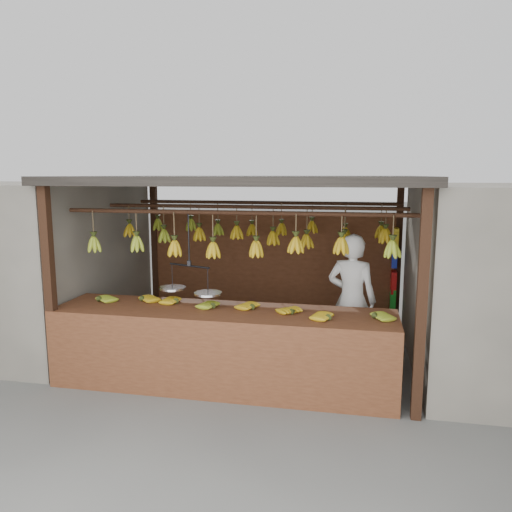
# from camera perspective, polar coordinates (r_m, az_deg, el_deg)

# --- Properties ---
(ground) EXTENTS (80.00, 80.00, 0.00)m
(ground) POSITION_cam_1_polar(r_m,az_deg,el_deg) (6.98, -0.50, -10.99)
(ground) COLOR #5B5B57
(stall) EXTENTS (4.30, 3.30, 2.40)m
(stall) POSITION_cam_1_polar(r_m,az_deg,el_deg) (6.88, 0.05, 5.56)
(stall) COLOR black
(stall) RESTS_ON ground
(neighbor_left) EXTENTS (3.00, 3.00, 2.30)m
(neighbor_left) POSITION_cam_1_polar(r_m,az_deg,el_deg) (8.20, -25.96, -0.56)
(neighbor_left) COLOR slate
(neighbor_left) RESTS_ON ground
(counter) EXTENTS (3.90, 0.89, 0.96)m
(counter) POSITION_cam_1_polar(r_m,az_deg,el_deg) (5.63, -4.11, -8.31)
(counter) COLOR brown
(counter) RESTS_ON ground
(hanging_bananas) EXTENTS (3.62, 2.24, 0.38)m
(hanging_bananas) POSITION_cam_1_polar(r_m,az_deg,el_deg) (6.58, -0.45, 2.26)
(hanging_bananas) COLOR #92A523
(hanging_bananas) RESTS_ON ground
(balance_scale) EXTENTS (0.80, 0.48, 0.93)m
(balance_scale) POSITION_cam_1_polar(r_m,az_deg,el_deg) (5.86, -7.58, -3.56)
(balance_scale) COLOR black
(balance_scale) RESTS_ON ground
(vendor) EXTENTS (0.69, 0.54, 1.70)m
(vendor) POSITION_cam_1_polar(r_m,az_deg,el_deg) (6.46, 10.87, -4.96)
(vendor) COLOR white
(vendor) RESTS_ON ground
(bag_bundles) EXTENTS (0.08, 0.26, 1.27)m
(bag_bundles) POSITION_cam_1_polar(r_m,az_deg,el_deg) (7.90, 15.49, -1.47)
(bag_bundles) COLOR yellow
(bag_bundles) RESTS_ON ground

